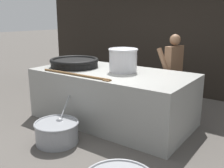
# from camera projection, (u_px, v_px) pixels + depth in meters

# --- Properties ---
(ground_plane) EXTENTS (60.00, 60.00, 0.00)m
(ground_plane) POSITION_uv_depth(u_px,v_px,m) (112.00, 120.00, 5.31)
(ground_plane) COLOR #56514C
(back_wall) EXTENTS (8.42, 0.24, 4.43)m
(back_wall) POSITION_uv_depth(u_px,v_px,m) (171.00, 10.00, 6.88)
(back_wall) COLOR black
(back_wall) RESTS_ON ground_plane
(hearth_platform) EXTENTS (3.08, 1.56, 1.01)m
(hearth_platform) POSITION_uv_depth(u_px,v_px,m) (112.00, 96.00, 5.18)
(hearth_platform) COLOR gray
(hearth_platform) RESTS_ON ground_plane
(giant_wok_near) EXTENTS (1.02, 1.02, 0.18)m
(giant_wok_near) POSITION_uv_depth(u_px,v_px,m) (74.00, 62.00, 5.48)
(giant_wok_near) COLOR black
(giant_wok_near) RESTS_ON hearth_platform
(stock_pot) EXTENTS (0.57, 0.57, 0.44)m
(stock_pot) POSITION_uv_depth(u_px,v_px,m) (123.00, 60.00, 4.99)
(stock_pot) COLOR silver
(stock_pot) RESTS_ON hearth_platform
(stirring_paddle) EXTENTS (1.56, 0.10, 0.04)m
(stirring_paddle) POSITION_uv_depth(u_px,v_px,m) (77.00, 75.00, 4.67)
(stirring_paddle) COLOR brown
(stirring_paddle) RESTS_ON hearth_platform
(cook) EXTENTS (0.43, 0.65, 1.68)m
(cook) POSITION_uv_depth(u_px,v_px,m) (173.00, 70.00, 5.64)
(cook) COLOR brown
(cook) RESTS_ON ground_plane
(prep_bowl_vegetables) EXTENTS (0.73, 0.92, 0.65)m
(prep_bowl_vegetables) POSITION_uv_depth(u_px,v_px,m) (57.00, 131.00, 4.32)
(prep_bowl_vegetables) COLOR gray
(prep_bowl_vegetables) RESTS_ON ground_plane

